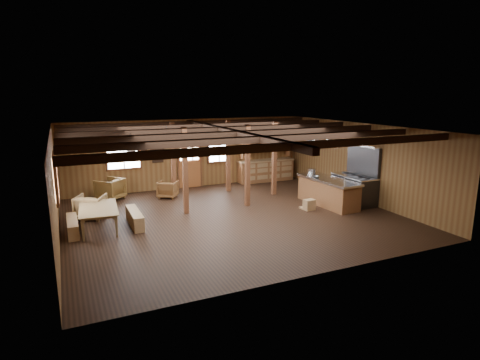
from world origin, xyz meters
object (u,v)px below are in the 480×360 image
Objects in this scene: commercial_range at (356,185)px; armchair_b at (168,189)px; dining_table at (100,219)px; armchair_c at (91,207)px; armchair_a at (110,189)px; kitchen_island at (328,192)px.

armchair_b is at bearing 149.52° from commercial_range.
dining_table is 1.19m from armchair_c.
commercial_range is 2.43× the size of armchair_a.
commercial_range reaches higher than armchair_b.
commercial_range is (1.05, -0.18, 0.19)m from kitchen_island.
armchair_a reaches higher than dining_table.
armchair_a is 1.25× the size of armchair_b.
armchair_c is (-0.83, -2.15, -0.01)m from armchair_a.
dining_table is 3.38m from armchair_a.
dining_table is 2.70× the size of armchair_b.
armchair_a is 2.08m from armchair_b.
armchair_c is (-7.67, 1.72, -0.10)m from kitchen_island.
dining_table is at bearing 172.30° from kitchen_island.
armchair_a is 2.30m from armchair_c.
armchair_a is at bearing 147.02° from kitchen_island.
commercial_range is 3.05× the size of armchair_b.
armchair_c reaches higher than armchair_b.
armchair_a is (-6.85, 3.87, -0.09)m from kitchen_island.
commercial_range reaches higher than kitchen_island.
kitchen_island is 1.08m from commercial_range.
commercial_range is 2.52× the size of armchair_c.
kitchen_island reaches higher than armchair_b.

